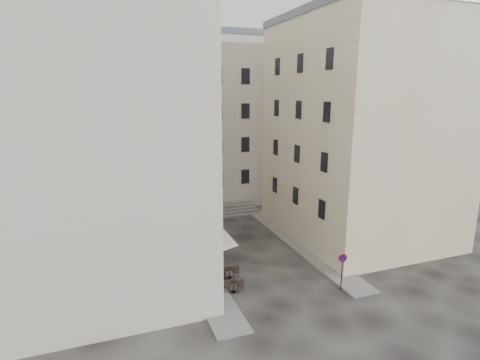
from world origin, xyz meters
name	(u,v)px	position (x,y,z in m)	size (l,w,h in m)	color
ground	(262,266)	(0.00, 0.00, 0.00)	(90.00, 90.00, 0.00)	black
sidewalk_left	(189,253)	(-4.50, 4.00, 0.06)	(2.00, 22.00, 0.12)	slate
sidewalk_right	(297,242)	(4.50, 3.00, 0.06)	(2.00, 18.00, 0.12)	slate
building_left	(96,124)	(-10.50, 3.00, 10.31)	(12.20, 16.20, 20.60)	beige
building_right	(361,129)	(10.50, 3.50, 9.31)	(12.20, 14.20, 18.60)	#C5B893
building_back	(188,120)	(-1.00, 19.00, 9.31)	(18.20, 10.20, 18.60)	beige
cafe_storefront	(200,245)	(-4.32, 1.00, 1.88)	(1.74, 7.30, 3.50)	#4D0B10
stone_steps	(214,211)	(0.00, 12.57, 0.40)	(9.00, 3.15, 0.80)	#64615E
bollard_near	(224,273)	(-3.25, -1.00, 0.53)	(0.12, 0.12, 0.98)	black
bollard_mid	(210,253)	(-3.25, 2.50, 0.53)	(0.12, 0.12, 0.98)	black
bollard_far	(198,236)	(-3.25, 6.00, 0.53)	(0.12, 0.12, 0.98)	black
no_parking_sign	(342,264)	(3.41, -4.78, 1.76)	(0.56, 0.17, 2.48)	black
bistro_table_a	(234,286)	(-3.14, -2.72, 0.44)	(1.22, 0.57, 0.86)	black
bistro_table_b	(229,272)	(-2.80, -0.87, 0.45)	(1.26, 0.59, 0.88)	black
bistro_table_c	(211,260)	(-3.42, 1.39, 0.47)	(1.32, 0.62, 0.93)	black
bistro_table_d	(210,247)	(-2.90, 3.63, 0.49)	(1.38, 0.65, 0.97)	black
bistro_table_e	(204,243)	(-3.13, 4.69, 0.41)	(1.14, 0.54, 0.80)	black
pedestrian	(219,261)	(-3.20, 0.11, 0.92)	(0.67, 0.44, 1.83)	black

